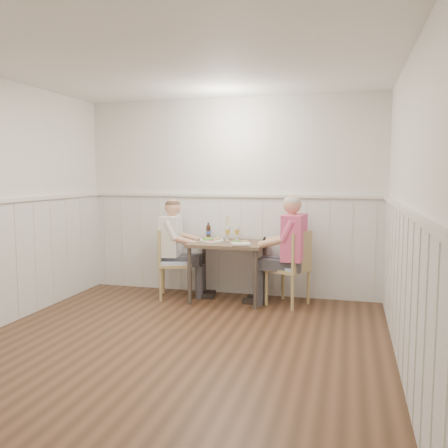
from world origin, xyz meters
name	(u,v)px	position (x,y,z in m)	size (l,w,h in m)	color
ground_plane	(169,352)	(0.00, 0.00, 0.00)	(4.50, 4.50, 0.00)	#412A1A
room_shell	(167,184)	(0.00, 0.00, 1.52)	(4.04, 4.54, 2.60)	white
wainscot	(193,263)	(0.00, 0.69, 0.69)	(4.00, 4.49, 1.34)	white
dining_table	(228,250)	(0.07, 1.84, 0.65)	(0.93, 0.70, 0.75)	brown
chair_right	(292,265)	(0.88, 1.82, 0.50)	(0.57, 0.57, 0.92)	tan
chair_left	(171,260)	(-0.68, 1.81, 0.49)	(0.53, 0.53, 0.91)	tan
man_in_pink	(290,259)	(0.86, 1.81, 0.58)	(0.66, 0.46, 1.37)	#3F3F47
diner_cream	(174,255)	(-0.67, 1.88, 0.55)	(0.65, 0.45, 1.31)	#3F3F47
plate_man	(239,242)	(0.23, 1.78, 0.77)	(0.23, 0.23, 0.06)	white
plate_diner	(211,240)	(-0.16, 1.84, 0.77)	(0.30, 0.30, 0.08)	white
beer_glass_a	(237,231)	(0.13, 2.06, 0.86)	(0.07, 0.07, 0.17)	silver
beer_glass_b	(227,231)	(0.03, 1.98, 0.87)	(0.07, 0.07, 0.18)	silver
beer_bottle	(208,231)	(-0.26, 2.09, 0.85)	(0.06, 0.06, 0.22)	#301C11
rolled_napkin	(241,244)	(0.31, 1.55, 0.77)	(0.22, 0.10, 0.05)	white
grass_vase	(226,228)	(-0.02, 2.10, 0.90)	(0.04, 0.04, 0.33)	silver
gingham_mat	(211,240)	(-0.19, 1.99, 0.75)	(0.33, 0.29, 0.01)	#5976C1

